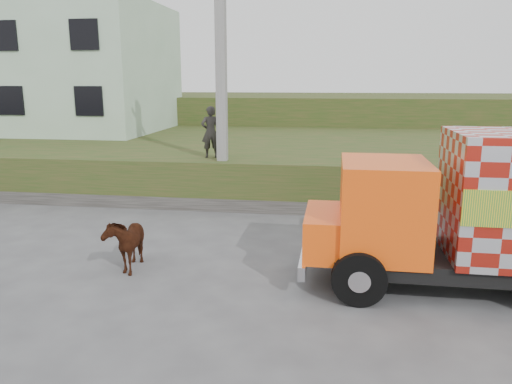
% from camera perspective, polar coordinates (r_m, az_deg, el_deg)
% --- Properties ---
extents(ground, '(120.00, 120.00, 0.00)m').
position_cam_1_polar(ground, '(11.38, -3.75, -7.64)').
color(ground, '#474749').
rests_on(ground, ground).
extents(embankment, '(40.00, 12.00, 1.50)m').
position_cam_1_polar(embankment, '(20.80, 2.07, 3.85)').
color(embankment, '#264517').
rests_on(embankment, ground).
extents(embankment_far, '(40.00, 12.00, 3.00)m').
position_cam_1_polar(embankment_far, '(32.59, 4.51, 8.37)').
color(embankment_far, '#264517').
rests_on(embankment_far, ground).
extents(retaining_strip, '(16.00, 0.50, 0.40)m').
position_cam_1_polar(retaining_strip, '(15.70, -7.65, -1.23)').
color(retaining_strip, '#595651').
rests_on(retaining_strip, ground).
extents(building, '(10.00, 8.00, 6.00)m').
position_cam_1_polar(building, '(26.94, -21.64, 13.02)').
color(building, '#B1CFB3').
rests_on(building, embankment).
extents(utility_pole, '(1.20, 0.30, 8.00)m').
position_cam_1_polar(utility_pole, '(15.38, -3.99, 13.14)').
color(utility_pole, gray).
rests_on(utility_pole, ground).
extents(cargo_truck, '(6.84, 2.42, 3.04)m').
position_cam_1_polar(cargo_truck, '(10.36, 27.12, -2.04)').
color(cargo_truck, black).
rests_on(cargo_truck, ground).
extents(cow, '(0.84, 1.49, 1.19)m').
position_cam_1_polar(cow, '(11.01, -14.65, -5.47)').
color(cow, '#351C0D').
rests_on(cow, ground).
extents(pedestrian, '(0.70, 0.58, 1.64)m').
position_cam_1_polar(pedestrian, '(16.07, -5.22, 6.84)').
color(pedestrian, '#2C2A27').
rests_on(pedestrian, embankment).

